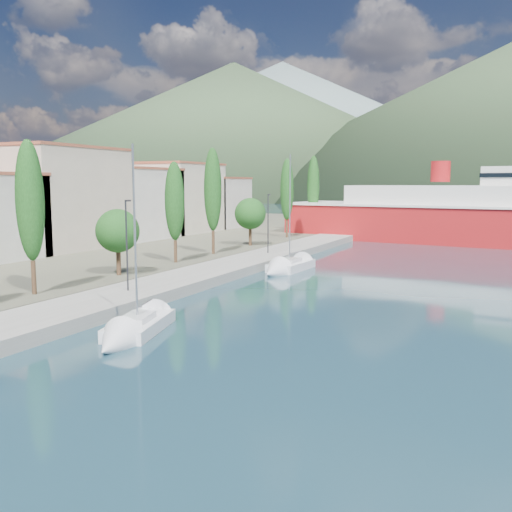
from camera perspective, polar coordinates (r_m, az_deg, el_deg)
The scene contains 9 objects.
ground at distance 138.46m, azimuth 19.01°, elevation 3.57°, with size 1400.00×1400.00×0.00m, color #1C3A47.
quay at distance 50.07m, azimuth -3.50°, elevation -1.40°, with size 5.00×88.00×0.80m, color gray.
land_strip at distance 82.01m, azimuth -23.89°, elevation 1.33°, with size 70.00×148.00×0.70m, color #565644.
town_buildings at distance 71.72m, azimuth -15.63°, elevation 5.10°, with size 9.20×69.20×11.30m.
tree_row at distance 57.38m, azimuth -5.12°, elevation 5.37°, with size 3.65×64.68×11.42m.
lamp_posts at distance 39.59m, azimuth -11.88°, elevation 1.53°, with size 0.15×43.78×6.06m.
sailboat_near at distance 29.90m, azimuth -12.81°, elevation -7.70°, with size 4.17×7.86×10.83m.
sailboat_mid at distance 51.03m, azimuth 2.64°, elevation -1.32°, with size 2.90×7.96×11.53m.
ferry at distance 81.01m, azimuth 23.49°, elevation 3.53°, with size 59.23×18.81×11.56m.
Camera 1 is at (14.75, -17.44, 7.91)m, focal length 40.00 mm.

